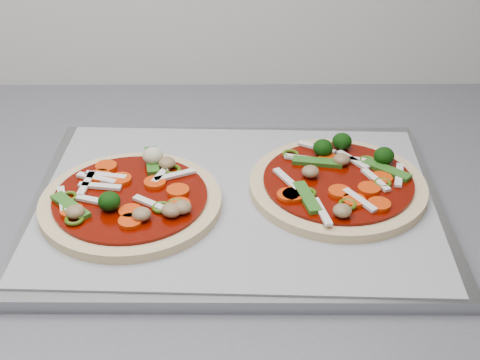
{
  "coord_description": "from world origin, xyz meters",
  "views": [
    {
      "loc": [
        -0.31,
        0.64,
        1.34
      ],
      "look_at": [
        -0.31,
        1.28,
        0.93
      ],
      "focal_mm": 50.0,
      "sensor_mm": 36.0,
      "label": 1
    }
  ],
  "objects": [
    {
      "name": "parchment",
      "position": [
        -0.31,
        1.26,
        0.92
      ],
      "size": [
        0.45,
        0.33,
        0.0
      ],
      "primitive_type": "cube",
      "rotation": [
        0.0,
        0.0,
        -0.04
      ],
      "color": "#A4A4AA",
      "rests_on": "baking_tray"
    },
    {
      "name": "baking_tray",
      "position": [
        -0.31,
        1.26,
        0.91
      ],
      "size": [
        0.46,
        0.34,
        0.01
      ],
      "primitive_type": "cube",
      "rotation": [
        0.0,
        0.0,
        -0.01
      ],
      "color": "#98999E",
      "rests_on": "countertop"
    },
    {
      "name": "pizza_right",
      "position": [
        -0.19,
        1.28,
        0.93
      ],
      "size": [
        0.27,
        0.27,
        0.03
      ],
      "rotation": [
        0.0,
        0.0,
        -0.42
      ],
      "color": "tan",
      "rests_on": "parchment"
    },
    {
      "name": "pizza_left",
      "position": [
        -0.42,
        1.24,
        0.93
      ],
      "size": [
        0.26,
        0.26,
        0.03
      ],
      "rotation": [
        0.0,
        0.0,
        0.41
      ],
      "color": "tan",
      "rests_on": "parchment"
    }
  ]
}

